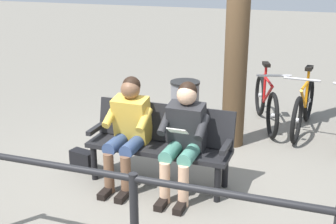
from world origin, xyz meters
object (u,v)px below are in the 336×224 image
at_px(person_reading, 184,134).
at_px(bicycle_red, 303,108).
at_px(litter_bin, 185,111).
at_px(person_companion, 128,127).
at_px(handbag, 83,160).
at_px(bench, 161,139).
at_px(bicycle_green, 266,103).

bearing_deg(person_reading, bicycle_red, -114.28).
bearing_deg(bicycle_red, litter_bin, -53.38).
relative_size(person_companion, handbag, 4.00).
distance_m(person_companion, handbag, 0.86).
height_order(bench, handbag, bench).
relative_size(bench, handbag, 5.34).
bearing_deg(person_companion, bicycle_red, -125.89).
bearing_deg(litter_bin, bicycle_red, -148.23).
xyz_separation_m(person_companion, bicycle_green, (-1.14, -2.41, -0.30)).
xyz_separation_m(person_reading, litter_bin, (0.47, -1.42, -0.24)).
height_order(litter_bin, bicycle_red, bicycle_red).
bearing_deg(person_companion, person_reading, 179.95).
distance_m(litter_bin, bicycle_red, 1.78).
xyz_separation_m(bench, person_companion, (0.32, 0.17, 0.16)).
relative_size(handbag, bicycle_red, 0.18).
relative_size(person_reading, litter_bin, 1.42).
distance_m(handbag, bicycle_green, 2.95).
bearing_deg(bench, person_companion, 27.12).
bearing_deg(person_companion, bicycle_green, -115.61).
xyz_separation_m(bench, person_reading, (-0.32, 0.16, 0.16)).
xyz_separation_m(bench, bicycle_red, (-1.36, -2.19, -0.15)).
relative_size(bench, bicycle_green, 1.00).
height_order(person_companion, handbag, person_companion).
bearing_deg(bicycle_green, bicycle_red, 65.60).
height_order(bench, bicycle_red, bicycle_red).
xyz_separation_m(bench, bicycle_green, (-0.82, -2.25, -0.15)).
bearing_deg(bicycle_green, person_companion, -44.38).
bearing_deg(litter_bin, person_companion, 83.07).
bearing_deg(litter_bin, bench, 96.59).
height_order(bench, bicycle_green, bicycle_green).
distance_m(bench, person_companion, 0.39).
distance_m(handbag, litter_bin, 1.61).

